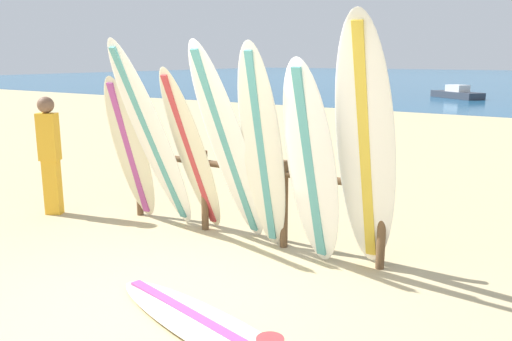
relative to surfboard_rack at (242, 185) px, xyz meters
The scene contains 12 objects.
ground_plane 2.20m from the surfboard_rack, 80.40° to the right, with size 120.00×120.00×0.00m, color tan.
surfboard_rack is the anchor object (origin of this frame).
surfboard_leaning_far_left 1.61m from the surfboard_rack, 169.56° to the right, with size 0.59×0.79×1.95m.
surfboard_leaning_left 1.22m from the surfboard_rack, 156.66° to the right, with size 0.69×1.18×2.38m.
surfboard_leaning_center_left 0.72m from the surfboard_rack, 155.26° to the right, with size 0.51×0.95×2.07m.
surfboard_leaning_center 0.62m from the surfboard_rack, 81.50° to the right, with size 0.69×1.14×2.35m.
surfboard_leaning_center_right 0.78m from the surfboard_rack, 34.12° to the right, with size 0.57×0.83×2.33m.
surfboard_leaning_right 1.27m from the surfboard_rack, 20.30° to the right, with size 0.63×0.72×2.17m.
surfboard_leaning_far_right 1.77m from the surfboard_rack, ahead, with size 0.65×0.96×2.58m.
surfboard_lying_on_sand 2.34m from the surfboard_rack, 61.65° to the right, with size 2.55×1.06×0.08m.
beachgoer_standing 2.86m from the surfboard_rack, 167.46° to the right, with size 0.31×0.27×1.64m.
small_boat_offshore 24.83m from the surfboard_rack, 96.60° to the left, with size 3.07×2.71×0.71m.
Camera 1 is at (3.06, -2.88, 2.15)m, focal length 36.40 mm.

